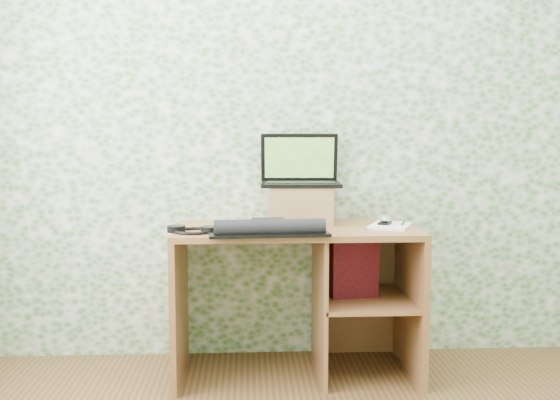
{
  "coord_description": "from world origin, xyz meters",
  "views": [
    {
      "loc": [
        -0.24,
        -1.63,
        1.2
      ],
      "look_at": [
        -0.08,
        1.39,
        0.89
      ],
      "focal_mm": 40.0,
      "sensor_mm": 36.0,
      "label": 1
    }
  ],
  "objects": [
    {
      "name": "wall_back",
      "position": [
        0.0,
        1.75,
        1.3
      ],
      "size": [
        3.5,
        0.0,
        3.5
      ],
      "primitive_type": "plane",
      "rotation": [
        1.57,
        0.0,
        0.0
      ],
      "color": "white",
      "rests_on": "ground"
    },
    {
      "name": "desk",
      "position": [
        0.08,
        1.47,
        0.48
      ],
      "size": [
        1.2,
        0.6,
        0.75
      ],
      "color": "brown",
      "rests_on": "floor"
    },
    {
      "name": "laptop",
      "position": [
        0.04,
        1.63,
        1.01
      ],
      "size": [
        0.42,
        0.31,
        0.27
      ],
      "rotation": [
        0.0,
        0.0,
        -0.05
      ],
      "color": "black",
      "rests_on": "riser"
    },
    {
      "name": "headphones",
      "position": [
        -0.5,
        1.29,
        0.76
      ],
      "size": [
        0.25,
        0.21,
        0.03
      ],
      "rotation": [
        0.0,
        0.0,
        -0.21
      ],
      "color": "black",
      "rests_on": "desk"
    },
    {
      "name": "red_box",
      "position": [
        0.29,
        1.44,
        0.53
      ],
      "size": [
        0.25,
        0.11,
        0.29
      ],
      "primitive_type": "cube",
      "rotation": [
        0.0,
        0.0,
        0.15
      ],
      "color": "maroon",
      "rests_on": "desk"
    },
    {
      "name": "keyboard",
      "position": [
        -0.14,
        1.23,
        0.78
      ],
      "size": [
        0.56,
        0.31,
        0.08
      ],
      "rotation": [
        0.0,
        0.0,
        0.07
      ],
      "color": "black",
      "rests_on": "desk"
    },
    {
      "name": "riser",
      "position": [
        0.04,
        1.58,
        0.85
      ],
      "size": [
        0.34,
        0.29,
        0.19
      ],
      "primitive_type": "cube",
      "rotation": [
        0.0,
        0.0,
        -0.05
      ],
      "color": "#A17248",
      "rests_on": "desk"
    },
    {
      "name": "pen",
      "position": [
        0.54,
        1.45,
        0.77
      ],
      "size": [
        0.05,
        0.12,
        0.01
      ],
      "primitive_type": "cylinder",
      "rotation": [
        1.57,
        0.0,
        -0.33
      ],
      "color": "black",
      "rests_on": "notepad"
    },
    {
      "name": "notepad",
      "position": [
        0.47,
        1.42,
        0.76
      ],
      "size": [
        0.28,
        0.32,
        0.01
      ],
      "primitive_type": "cube",
      "rotation": [
        0.0,
        0.0,
        -0.42
      ],
      "color": "silver",
      "rests_on": "desk"
    },
    {
      "name": "mouse",
      "position": [
        0.45,
        1.44,
        0.78
      ],
      "size": [
        0.1,
        0.11,
        0.03
      ],
      "primitive_type": "ellipsoid",
      "rotation": [
        0.0,
        0.0,
        -0.47
      ],
      "color": "#B7B7B9",
      "rests_on": "notepad"
    }
  ]
}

